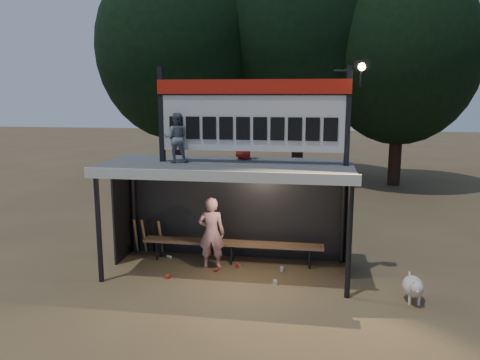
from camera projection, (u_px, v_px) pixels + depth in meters
The scene contains 13 objects.
ground at pixel (228, 272), 9.85m from camera, with size 80.00×80.00×0.00m, color brown.
player at pixel (212, 233), 9.94m from camera, with size 0.57×0.37×1.56m, color white.
child_a at pixel (176, 138), 9.39m from camera, with size 0.49×0.38×1.00m, color slate.
child_b at pixel (244, 137), 9.86m from camera, with size 0.47×0.31×0.97m, color #AC211A.
dugout_shelter at pixel (229, 184), 9.76m from camera, with size 5.10×2.08×2.32m.
scoreboard_assembly at pixel (255, 113), 9.16m from camera, with size 4.10×0.27×1.99m.
bench at pixel (232, 244), 10.31m from camera, with size 4.00×0.35×0.48m.
tree_left at pixel (176, 49), 19.19m from camera, with size 6.46×6.46×9.27m.
tree_mid at pixel (300, 35), 19.75m from camera, with size 7.22×7.22×10.36m.
tree_right at pixel (401, 55), 18.34m from camera, with size 6.08×6.08×8.72m.
dog at pixel (413, 287), 8.39m from camera, with size 0.36×0.81×0.49m.
bats at pixel (148, 236), 10.89m from camera, with size 0.68×0.35×0.84m.
litter at pixel (226, 269), 9.90m from camera, with size 2.70×1.27×0.08m.
Camera 1 is at (1.72, -9.18, 3.69)m, focal length 35.00 mm.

